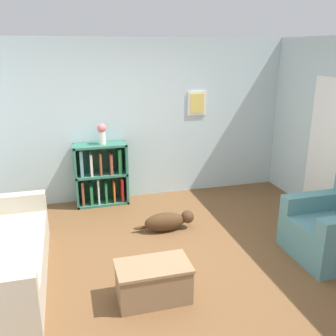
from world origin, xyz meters
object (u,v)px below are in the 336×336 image
Objects in this scene: bookshelf at (101,175)px; dog at (168,221)px; vase at (102,132)px; coffee_table at (153,280)px.

dog is at bearing -57.50° from bookshelf.
vase reaches higher than bookshelf.
bookshelf is at bearing 122.50° from dog.
bookshelf is 1.16× the size of dog.
coffee_table is 0.86× the size of dog.
bookshelf is 0.70m from vase.
coffee_table is at bearing -84.76° from bookshelf.
bookshelf reaches higher than coffee_table.
vase is at bearing 94.21° from coffee_table.
bookshelf is at bearing 95.24° from coffee_table.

